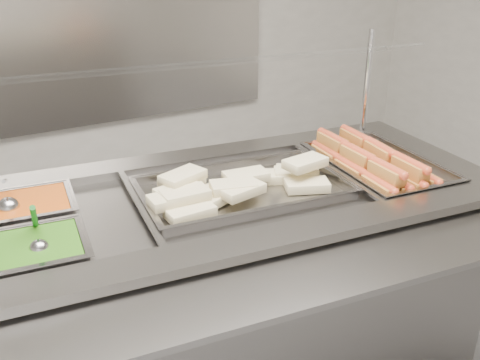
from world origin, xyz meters
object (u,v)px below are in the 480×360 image
sneeze_guard (202,69)px  pan_hotdogs (377,172)px  serving_spoon (39,243)px  ladle (8,206)px  steam_counter (228,298)px  pan_wraps (243,192)px

sneeze_guard → pan_hotdogs: (0.61, -0.31, -0.42)m
serving_spoon → ladle: bearing=96.6°
steam_counter → serving_spoon: size_ratio=11.56×
steam_counter → ladle: 0.87m
pan_hotdogs → serving_spoon: bearing=179.5°
steam_counter → pan_hotdogs: size_ratio=3.35×
steam_counter → sneeze_guard: bearing=82.6°
ladle → pan_wraps: bearing=-17.4°
serving_spoon → pan_hotdogs: bearing=-0.5°
steam_counter → serving_spoon: (-0.65, -0.07, 0.48)m
steam_counter → ladle: bearing=161.8°
ladle → serving_spoon: serving_spoon is taller
ladle → sneeze_guard: bearing=-0.1°
serving_spoon → sneeze_guard: bearing=23.5°
steam_counter → ladle: (-0.69, 0.23, 0.48)m
sneeze_guard → serving_spoon: 0.83m
sneeze_guard → serving_spoon: bearing=-156.5°
steam_counter → pan_wraps: bearing=-7.4°
ladle → serving_spoon: (0.03, -0.30, 0.00)m
steam_counter → pan_hotdogs: pan_hotdogs is taller
pan_wraps → pan_hotdogs: bearing=-7.4°
steam_counter → sneeze_guard: size_ratio=1.18×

